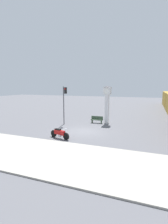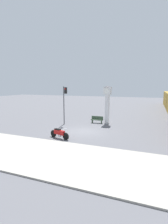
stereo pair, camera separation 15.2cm
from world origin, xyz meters
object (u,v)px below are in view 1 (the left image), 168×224
at_px(clock_tower, 107,99).
at_px(bench, 97,119).
at_px(traffic_light, 65,99).
at_px(motorcycle, 60,133).

xyz_separation_m(clock_tower, bench, (-1.26, -0.36, -2.78)).
bearing_deg(traffic_light, bench, 31.06).
xyz_separation_m(motorcycle, bench, (1.27, 7.87, -0.00)).
relative_size(clock_tower, traffic_light, 1.02).
height_order(clock_tower, bench, clock_tower).
bearing_deg(traffic_light, motorcycle, -67.17).
distance_m(motorcycle, traffic_light, 6.77).
bearing_deg(bench, clock_tower, 15.79).
relative_size(motorcycle, bench, 1.41).
height_order(motorcycle, traffic_light, traffic_light).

